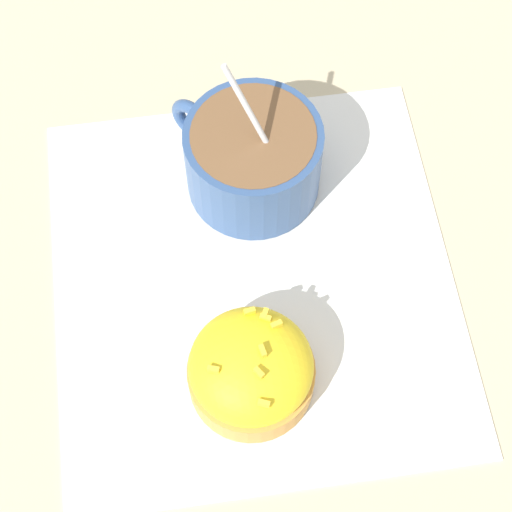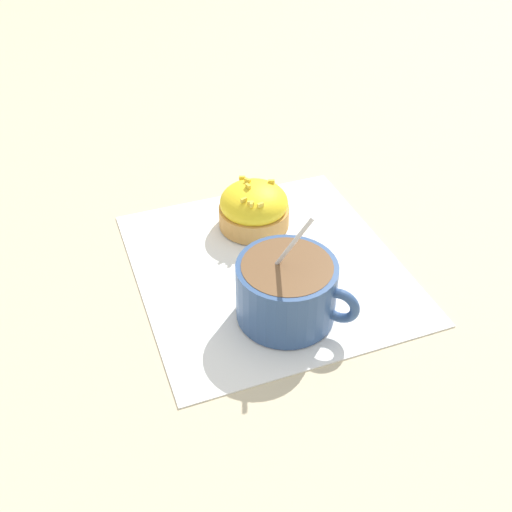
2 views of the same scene
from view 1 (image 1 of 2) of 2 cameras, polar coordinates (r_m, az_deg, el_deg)
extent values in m
plane|color=#C6B793|center=(0.58, -0.16, -1.55)|extent=(3.00, 3.00, 0.00)
cube|color=white|center=(0.58, -0.16, -1.49)|extent=(0.29, 0.27, 0.00)
cylinder|color=#335184|center=(0.59, -0.18, 6.43)|extent=(0.09, 0.09, 0.06)
cylinder|color=brown|center=(0.57, -0.18, 7.81)|extent=(0.08, 0.08, 0.01)
torus|color=#335184|center=(0.61, -4.15, 8.93)|extent=(0.03, 0.03, 0.04)
ellipsoid|color=silver|center=(0.61, -2.37, 6.57)|extent=(0.03, 0.03, 0.01)
cylinder|color=silver|center=(0.56, 0.46, 8.00)|extent=(0.04, 0.05, 0.11)
cylinder|color=#D19347|center=(0.54, -0.32, -7.99)|extent=(0.08, 0.08, 0.02)
ellipsoid|color=yellow|center=(0.52, -0.33, -7.33)|extent=(0.08, 0.08, 0.04)
cube|color=yellow|center=(0.50, -2.86, -7.56)|extent=(0.01, 0.01, 0.00)
cube|color=yellow|center=(0.50, 0.53, -9.80)|extent=(0.01, 0.01, 0.00)
cube|color=yellow|center=(0.52, 1.08, -4.09)|extent=(0.01, 0.01, 0.00)
cube|color=yellow|center=(0.50, 0.44, -6.35)|extent=(0.01, 0.00, 0.00)
cube|color=yellow|center=(0.52, 0.43, -3.92)|extent=(0.01, 0.01, 0.00)
cube|color=yellow|center=(0.51, 1.38, -4.59)|extent=(0.00, 0.01, 0.00)
cube|color=yellow|center=(0.50, 0.20, -7.78)|extent=(0.01, 0.01, 0.00)
cube|color=yellow|center=(0.52, -0.43, -3.71)|extent=(0.00, 0.01, 0.00)
camera|label=2|loc=(0.73, 14.76, 53.05)|focal=42.00mm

